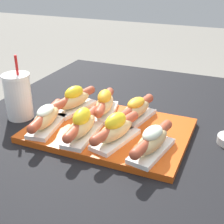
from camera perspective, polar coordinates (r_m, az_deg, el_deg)
patio_table at (r=1.17m, az=3.90°, el=-18.45°), size 1.01×1.08×0.75m
serving_tray at (r=0.89m, az=-0.51°, el=-3.34°), size 0.44×0.31×0.02m
hot_dog_0 at (r=0.89m, az=-11.92°, el=-0.98°), size 0.08×0.19×0.07m
hot_dog_1 at (r=0.83m, az=-5.49°, el=-2.35°), size 0.07×0.20×0.08m
hot_dog_2 at (r=0.80m, az=0.65°, el=-3.19°), size 0.09×0.19×0.08m
hot_dog_3 at (r=0.76m, az=7.34°, el=-5.26°), size 0.09×0.19×0.07m
hot_dog_4 at (r=0.99m, az=-6.91°, el=2.28°), size 0.09×0.19×0.08m
hot_dog_5 at (r=0.95m, az=-1.36°, el=1.57°), size 0.09×0.19×0.08m
hot_dog_6 at (r=0.92m, az=4.30°, el=0.44°), size 0.09×0.19×0.07m
drink_cup at (r=1.00m, az=-16.78°, el=2.78°), size 0.08×0.08×0.20m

